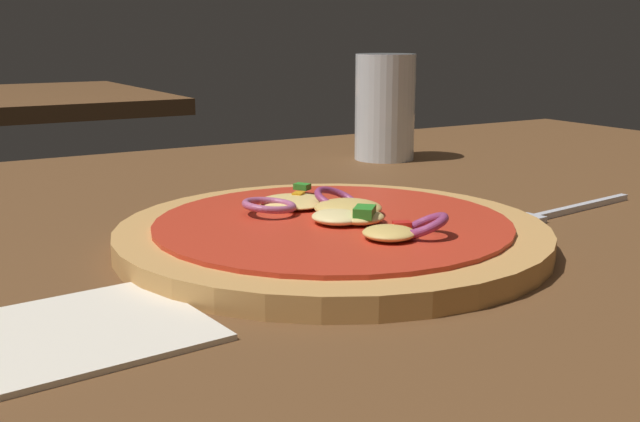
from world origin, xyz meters
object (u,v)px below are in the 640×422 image
at_px(fork, 557,213).
at_px(napkin, 32,341).
at_px(pizza, 335,232).
at_px(beer_glass, 385,113).

bearing_deg(fork, napkin, -172.02).
bearing_deg(fork, pizza, 175.47).
xyz_separation_m(pizza, fork, (0.19, -0.02, -0.01)).
distance_m(fork, napkin, 0.41).
distance_m(pizza, fork, 0.20).
relative_size(pizza, napkin, 1.73).
distance_m(pizza, napkin, 0.22).
height_order(fork, napkin, fork).
height_order(pizza, beer_glass, beer_glass).
xyz_separation_m(beer_glass, napkin, (-0.45, -0.35, -0.05)).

